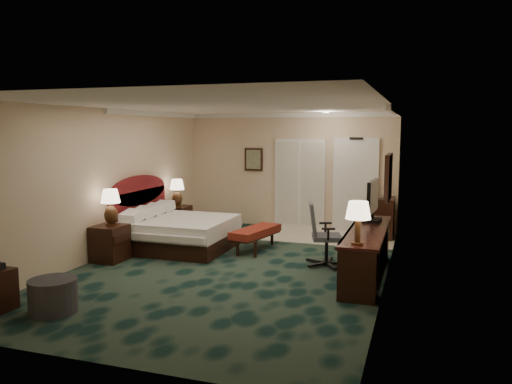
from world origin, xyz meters
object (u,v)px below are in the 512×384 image
(minibar, at_px, (383,218))
(desk_chair, at_px, (327,234))
(nightstand_near, at_px, (110,243))
(desk, at_px, (367,253))
(lamp_far, at_px, (177,193))
(bed_bench, at_px, (256,239))
(nightstand_far, at_px, (178,219))
(ottoman, at_px, (53,296))
(tv, at_px, (373,201))
(bed, at_px, (181,233))
(lamp_near, at_px, (111,207))

(minibar, bearing_deg, desk_chair, -105.71)
(nightstand_near, distance_m, desk, 4.44)
(minibar, bearing_deg, nightstand_near, -141.48)
(nightstand_near, relative_size, lamp_far, 1.03)
(bed_bench, height_order, desk_chair, desk_chair)
(desk, xyz_separation_m, minibar, (0.03, 3.11, 0.05))
(nightstand_far, xyz_separation_m, bed_bench, (2.22, -1.08, -0.08))
(nightstand_near, distance_m, lamp_far, 2.68)
(nightstand_far, bearing_deg, ottoman, -80.85)
(nightstand_near, height_order, lamp_far, lamp_far)
(tv, distance_m, desk_chair, 0.96)
(bed, height_order, minibar, minibar)
(bed_bench, distance_m, desk_chair, 1.68)
(bed, distance_m, nightstand_near, 1.44)
(bed, xyz_separation_m, minibar, (3.67, 2.33, 0.13))
(bed, relative_size, lamp_near, 2.97)
(minibar, bearing_deg, ottoman, -121.64)
(bed, distance_m, nightstand_far, 1.64)
(lamp_far, relative_size, tv, 0.68)
(nightstand_far, xyz_separation_m, minibar, (4.47, 0.89, 0.13))
(lamp_near, xyz_separation_m, minibar, (4.44, 3.50, -0.53))
(lamp_far, bearing_deg, nightstand_near, -89.77)
(nightstand_far, distance_m, minibar, 4.56)
(desk, xyz_separation_m, desk_chair, (-0.72, 0.46, 0.16))
(lamp_near, bearing_deg, bed, 56.85)
(nightstand_far, height_order, ottoman, nightstand_far)
(lamp_near, bearing_deg, nightstand_near, -104.72)
(ottoman, relative_size, minibar, 0.70)
(lamp_far, xyz_separation_m, desk_chair, (3.71, -1.72, -0.36))
(tv, distance_m, minibar, 2.49)
(tv, bearing_deg, lamp_near, -162.87)
(lamp_near, height_order, bed_bench, lamp_near)
(desk_chair, bearing_deg, tv, 4.21)
(nightstand_far, relative_size, desk, 0.22)
(nightstand_far, xyz_separation_m, lamp_near, (0.03, -2.61, 0.66))
(nightstand_far, distance_m, desk, 4.96)
(bed, xyz_separation_m, lamp_near, (-0.77, -1.17, 0.66))
(ottoman, relative_size, tv, 0.67)
(nightstand_near, xyz_separation_m, bed_bench, (2.20, 1.57, -0.10))
(nightstand_near, bearing_deg, nightstand_far, 90.37)
(bed, distance_m, tv, 3.74)
(lamp_far, height_order, desk, lamp_far)
(bed, xyz_separation_m, desk_chair, (2.93, -0.33, 0.24))
(ottoman, bearing_deg, lamp_far, 99.15)
(lamp_near, height_order, lamp_far, lamp_near)
(lamp_near, relative_size, bed_bench, 0.50)
(bed, relative_size, lamp_far, 3.08)
(bed_bench, bearing_deg, minibar, 53.99)
(desk, bearing_deg, bed_bench, 152.82)
(bed, relative_size, nightstand_far, 3.21)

